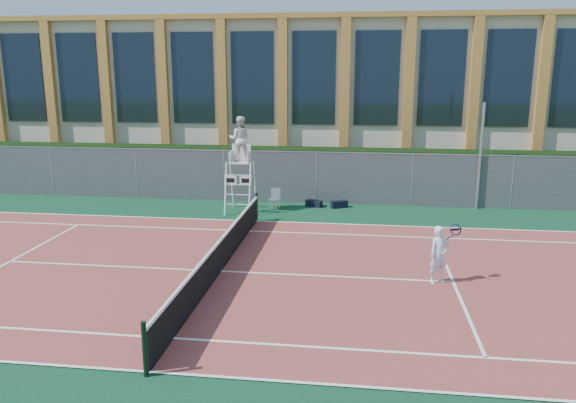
# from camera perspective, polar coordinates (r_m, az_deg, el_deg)

# --- Properties ---
(ground) EXTENTS (120.00, 120.00, 0.00)m
(ground) POSITION_cam_1_polar(r_m,az_deg,el_deg) (16.08, -6.88, -7.14)
(ground) COLOR #233814
(apron) EXTENTS (36.00, 20.00, 0.01)m
(apron) POSITION_cam_1_polar(r_m,az_deg,el_deg) (16.99, -6.05, -5.98)
(apron) COLOR #0C371E
(apron) RESTS_ON ground
(tennis_court) EXTENTS (23.77, 10.97, 0.02)m
(tennis_court) POSITION_cam_1_polar(r_m,az_deg,el_deg) (16.08, -6.88, -7.08)
(tennis_court) COLOR brown
(tennis_court) RESTS_ON apron
(tennis_net) EXTENTS (0.10, 11.30, 1.10)m
(tennis_net) POSITION_cam_1_polar(r_m,az_deg,el_deg) (15.91, -6.93, -5.33)
(tennis_net) COLOR black
(tennis_net) RESTS_ON ground
(fence) EXTENTS (40.00, 0.06, 2.20)m
(fence) POSITION_cam_1_polar(r_m,az_deg,el_deg) (24.13, -1.84, 2.50)
(fence) COLOR #595E60
(fence) RESTS_ON ground
(hedge) EXTENTS (40.00, 1.40, 2.20)m
(hedge) POSITION_cam_1_polar(r_m,az_deg,el_deg) (25.29, -1.41, 3.00)
(hedge) COLOR black
(hedge) RESTS_ON ground
(building) EXTENTS (45.00, 10.60, 8.22)m
(building) POSITION_cam_1_polar(r_m,az_deg,el_deg) (32.81, 0.72, 10.67)
(building) COLOR beige
(building) RESTS_ON ground
(steel_pole) EXTENTS (0.12, 0.12, 4.33)m
(steel_pole) POSITION_cam_1_polar(r_m,az_deg,el_deg) (24.03, 18.94, 4.33)
(steel_pole) COLOR #9EA0A5
(steel_pole) RESTS_ON ground
(umpire_chair) EXTENTS (1.08, 1.66, 3.87)m
(umpire_chair) POSITION_cam_1_polar(r_m,az_deg,el_deg) (22.33, -4.90, 6.09)
(umpire_chair) COLOR white
(umpire_chair) RESTS_ON ground
(plastic_chair) EXTENTS (0.47, 0.47, 0.86)m
(plastic_chair) POSITION_cam_1_polar(r_m,az_deg,el_deg) (23.04, -1.33, 0.50)
(plastic_chair) COLOR silver
(plastic_chair) RESTS_ON apron
(sports_bag_near) EXTENTS (0.74, 0.56, 0.30)m
(sports_bag_near) POSITION_cam_1_polar(r_m,az_deg,el_deg) (23.36, 5.22, -0.27)
(sports_bag_near) COLOR black
(sports_bag_near) RESTS_ON apron
(sports_bag_far) EXTENTS (0.73, 0.52, 0.27)m
(sports_bag_far) POSITION_cam_1_polar(r_m,az_deg,el_deg) (23.47, 2.64, -0.20)
(sports_bag_far) COLOR black
(sports_bag_far) RESTS_ON apron
(tennis_player) EXTENTS (0.94, 0.72, 1.58)m
(tennis_player) POSITION_cam_1_polar(r_m,az_deg,el_deg) (15.42, 15.10, -5.21)
(tennis_player) COLOR #D1E0FB
(tennis_player) RESTS_ON tennis_court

